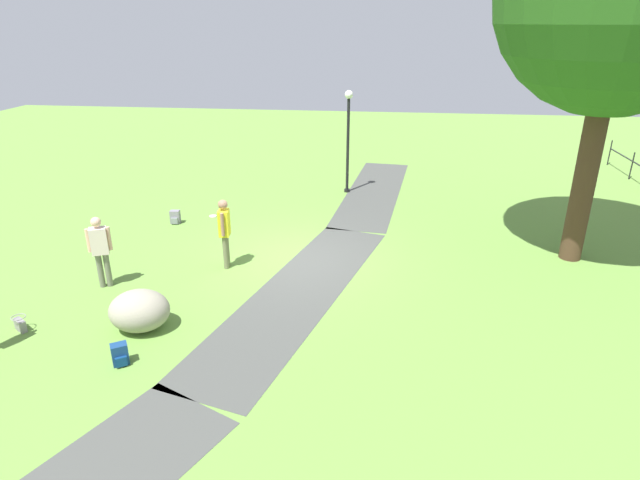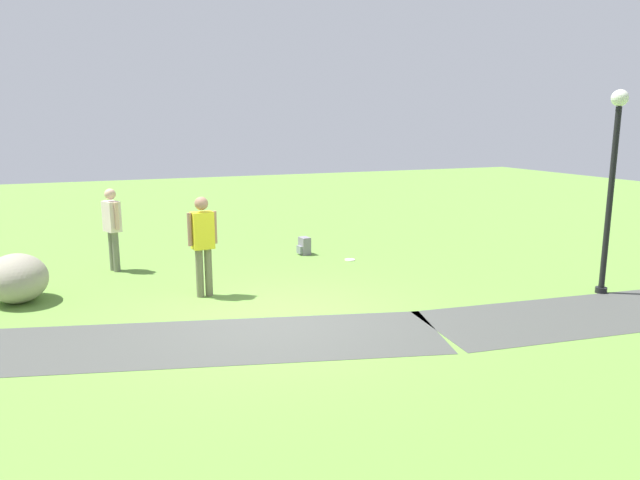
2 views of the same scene
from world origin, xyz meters
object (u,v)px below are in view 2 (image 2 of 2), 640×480
at_px(lawn_boulder, 17,278).
at_px(handbag_on_grass, 9,265).
at_px(passerby_on_path, 112,224).
at_px(spare_backpack_on_lawn, 304,246).
at_px(man_near_boulder, 203,239).
at_px(frisbee_on_grass, 350,260).
at_px(lamp_post, 613,170).

bearing_deg(lawn_boulder, handbag_on_grass, -81.52).
xyz_separation_m(passerby_on_path, spare_backpack_on_lawn, (-4.11, 0.05, -0.79)).
bearing_deg(lawn_boulder, passerby_on_path, -135.74).
bearing_deg(man_near_boulder, frisbee_on_grass, -156.98).
bearing_deg(frisbee_on_grass, lamp_post, 127.86).
relative_size(passerby_on_path, frisbee_on_grass, 7.61).
height_order(passerby_on_path, frisbee_on_grass, passerby_on_path).
bearing_deg(passerby_on_path, spare_backpack_on_lawn, 179.27).
relative_size(lamp_post, man_near_boulder, 2.02).
distance_m(lawn_boulder, frisbee_on_grass, 6.52).
distance_m(lamp_post, man_near_boulder, 7.13).
height_order(lawn_boulder, man_near_boulder, man_near_boulder).
relative_size(lamp_post, handbag_on_grass, 9.34).
xyz_separation_m(lamp_post, lawn_boulder, (9.56, -3.35, -1.76)).
relative_size(man_near_boulder, spare_backpack_on_lawn, 4.37).
relative_size(handbag_on_grass, frisbee_on_grass, 1.70).
bearing_deg(man_near_boulder, handbag_on_grass, -43.94).
relative_size(lawn_boulder, frisbee_on_grass, 5.95).
xyz_separation_m(lamp_post, passerby_on_path, (7.92, -4.94, -1.20)).
xyz_separation_m(passerby_on_path, handbag_on_grass, (1.99, -0.74, -0.84)).
xyz_separation_m(man_near_boulder, frisbee_on_grass, (-3.50, -1.49, -1.01)).
bearing_deg(lamp_post, lawn_boulder, -19.29).
bearing_deg(lawn_boulder, frisbee_on_grass, -174.55).
distance_m(passerby_on_path, handbag_on_grass, 2.28).
height_order(lamp_post, frisbee_on_grass, lamp_post).
bearing_deg(man_near_boulder, lawn_boulder, -16.24).
distance_m(man_near_boulder, frisbee_on_grass, 3.93).
bearing_deg(handbag_on_grass, spare_backpack_on_lawn, 172.58).
bearing_deg(lamp_post, spare_backpack_on_lawn, -52.12).
distance_m(man_near_boulder, spare_backpack_on_lawn, 3.77).
bearing_deg(spare_backpack_on_lawn, man_near_boulder, 41.04).
relative_size(man_near_boulder, passerby_on_path, 1.04).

